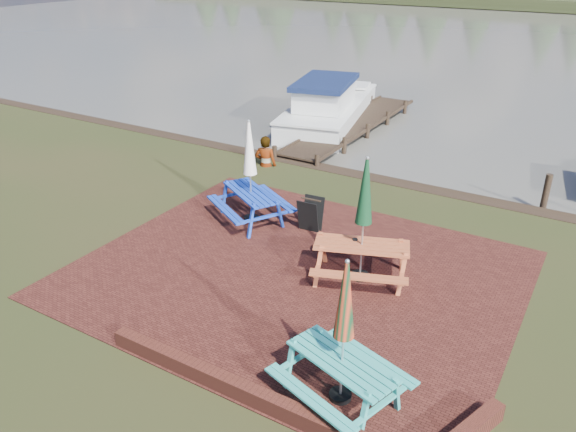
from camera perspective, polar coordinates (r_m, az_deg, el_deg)
The scene contains 11 objects.
ground at distance 11.39m, azimuth -1.75°, elevation -8.18°, with size 120.00×120.00×0.00m, color black.
paving at distance 12.10m, azimuth 0.80°, elevation -5.87°, with size 9.00×7.50×0.02m, color #351410.
brick_wall at distance 8.82m, azimuth 1.78°, elevation -18.94°, with size 6.21×1.79×0.30m.
water at distance 45.67m, azimuth 25.05°, elevation 15.48°, with size 120.00×60.00×0.02m, color #47463D.
picnic_table_teal at distance 8.64m, azimuth 5.55°, elevation -13.81°, with size 2.17×2.04×2.47m.
picnic_table_red at distance 11.59m, azimuth 7.55°, elevation -2.32°, with size 2.42×2.29×2.70m.
picnic_table_blue at distance 14.05m, azimuth -3.82°, elevation 2.93°, with size 2.47×2.39×2.61m.
chalkboard at distance 13.71m, azimuth 2.31°, elevation 0.17°, with size 0.54×0.54×0.85m.
jetty at distance 21.96m, azimuth 6.44°, elevation 9.09°, with size 1.76×9.08×1.00m.
boat_jetty at distance 23.02m, azimuth 4.14°, elevation 10.80°, with size 4.10×7.71×2.13m.
person at distance 17.73m, azimuth -2.34°, elevation 8.06°, with size 0.71×0.46×1.94m, color gray.
Camera 1 is at (5.14, -7.93, 6.35)m, focal length 35.00 mm.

